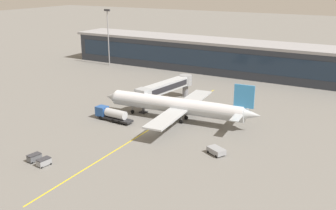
% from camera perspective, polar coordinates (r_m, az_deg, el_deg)
% --- Properties ---
extents(ground_plane, '(700.00, 700.00, 0.00)m').
position_cam_1_polar(ground_plane, '(95.58, -3.05, -3.74)').
color(ground_plane, slate).
extents(apron_lead_in_line, '(1.58, 79.99, 0.01)m').
position_cam_1_polar(apron_lead_in_line, '(97.14, -2.41, -3.37)').
color(apron_lead_in_line, yellow).
rests_on(apron_lead_in_line, ground_plane).
extents(terminal_building, '(159.52, 17.21, 12.31)m').
position_cam_1_polar(terminal_building, '(152.08, 12.68, 6.40)').
color(terminal_building, '#2D333D').
rests_on(terminal_building, ground_plane).
extents(main_airliner, '(42.86, 34.12, 11.39)m').
position_cam_1_polar(main_airliner, '(101.09, 1.32, -0.05)').
color(main_airliner, '#B2B7BC').
rests_on(main_airliner, ground_plane).
extents(jet_bridge, '(6.70, 23.50, 6.78)m').
position_cam_1_polar(jet_bridge, '(114.88, -0.13, 2.67)').
color(jet_bridge, '#B2B7BC').
rests_on(jet_bridge, ground_plane).
extents(fuel_tanker, '(10.93, 3.18, 3.25)m').
position_cam_1_polar(fuel_tanker, '(102.78, -8.13, -1.30)').
color(fuel_tanker, '#232326').
rests_on(fuel_tanker, ground_plane).
extents(pushback_tug, '(4.44, 3.82, 1.40)m').
position_cam_1_polar(pushback_tug, '(83.43, 7.01, -6.54)').
color(pushback_tug, gray).
rests_on(pushback_tug, ground_plane).
extents(baggage_cart_0, '(1.96, 2.85, 1.48)m').
position_cam_1_polar(baggage_cart_0, '(84.36, -18.70, -7.17)').
color(baggage_cart_0, '#595B60').
rests_on(baggage_cart_0, ground_plane).
extents(baggage_cart_1, '(1.96, 2.85, 1.48)m').
position_cam_1_polar(baggage_cart_1, '(81.89, -17.45, -7.81)').
color(baggage_cart_1, gray).
rests_on(baggage_cart_1, ground_plane).
extents(apron_light_mast_0, '(2.80, 0.50, 23.15)m').
position_cam_1_polar(apron_light_mast_0, '(168.05, -8.63, 10.23)').
color(apron_light_mast_0, gray).
rests_on(apron_light_mast_0, ground_plane).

